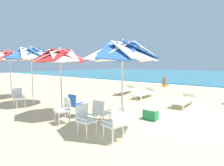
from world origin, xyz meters
TOP-DOWN VIEW (x-y plane):
  - ground_plane at (0.00, 0.00)m, footprint 80.00×80.00m
  - surf_foam at (0.00, 9.88)m, footprint 80.00×0.70m
  - beach_umbrella_0 at (-0.84, -2.58)m, footprint 2.22×2.22m
  - plastic_chair_0 at (-1.45, -3.45)m, footprint 0.48×0.45m
  - plastic_chair_1 at (-0.56, -3.27)m, footprint 0.54×0.51m
  - plastic_chair_2 at (-1.54, -2.72)m, footprint 0.48×0.51m
  - beach_umbrella_1 at (-3.47, -2.76)m, footprint 2.09×2.09m
  - plastic_chair_3 at (-3.01, -2.53)m, footprint 0.44×0.47m
  - plastic_chair_4 at (-2.76, -3.19)m, footprint 0.52×0.55m
  - beach_umbrella_2 at (-6.12, -2.50)m, footprint 2.32×2.32m
  - plastic_chair_5 at (-6.24, -3.13)m, footprint 0.49×0.47m
  - beach_umbrella_3 at (-8.84, -2.38)m, footprint 2.08×2.08m
  - sun_lounger_1 at (-0.44, 1.89)m, footprint 0.64×2.15m
  - sun_lounger_2 at (-2.88, 2.55)m, footprint 0.67×2.15m
  - sun_lounger_3 at (-4.51, 2.92)m, footprint 0.87×2.20m
  - cooler_box at (-0.68, -1.05)m, footprint 0.50×0.34m
  - beachgoer_seated at (-3.88, 8.14)m, footprint 0.30×0.93m

SIDE VIEW (x-z plane):
  - ground_plane at x=0.00m, z-range 0.00..0.00m
  - surf_foam at x=0.00m, z-range 0.00..0.01m
  - cooler_box at x=-0.68m, z-range 0.00..0.40m
  - sun_lounger_1 at x=-0.44m, z-range -0.03..0.59m
  - sun_lounger_2 at x=-2.88m, z-range -0.03..0.59m
  - sun_lounger_3 at x=-4.51m, z-range -0.03..0.59m
  - beachgoer_seated at x=-3.88m, z-range -0.17..0.75m
  - plastic_chair_0 at x=-1.45m, z-range 0.06..0.93m
  - plastic_chair_1 at x=-0.56m, z-range 0.06..0.93m
  - plastic_chair_2 at x=-1.54m, z-range 0.06..0.93m
  - plastic_chair_3 at x=-3.01m, z-range 0.06..0.93m
  - plastic_chair_4 at x=-2.76m, z-range 0.06..0.93m
  - plastic_chair_5 at x=-6.24m, z-range 0.06..0.93m
  - beach_umbrella_1 at x=-3.47m, z-range 0.94..3.51m
  - beach_umbrella_0 at x=-0.84m, z-range 0.95..3.61m
  - beach_umbrella_3 at x=-8.84m, z-range 1.00..3.79m
  - beach_umbrella_2 at x=-6.12m, z-range 1.01..3.81m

